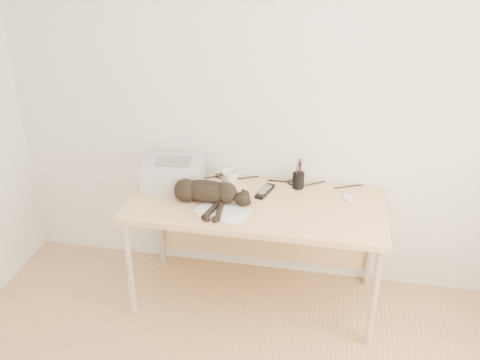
% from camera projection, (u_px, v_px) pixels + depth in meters
% --- Properties ---
extents(wall_back, '(3.50, 0.00, 3.50)m').
position_uv_depth(wall_back, '(267.00, 98.00, 3.38)').
color(wall_back, white).
rests_on(wall_back, floor).
extents(desk, '(1.60, 0.70, 0.74)m').
position_uv_depth(desk, '(258.00, 214.00, 3.45)').
color(desk, '#DFB982').
rests_on(desk, floor).
extents(printer, '(0.41, 0.36, 0.18)m').
position_uv_depth(printer, '(174.00, 173.00, 3.49)').
color(printer, '#B9B9BE').
rests_on(printer, desk).
extents(papers, '(0.35, 0.28, 0.01)m').
position_uv_depth(papers, '(223.00, 212.00, 3.21)').
color(papers, white).
rests_on(papers, desk).
extents(cat, '(0.66, 0.31, 0.15)m').
position_uv_depth(cat, '(204.00, 192.00, 3.30)').
color(cat, black).
rests_on(cat, desk).
extents(mug, '(0.16, 0.16, 0.10)m').
position_uv_depth(mug, '(230.00, 178.00, 3.50)').
color(mug, white).
rests_on(mug, desk).
extents(pen_cup, '(0.08, 0.08, 0.19)m').
position_uv_depth(pen_cup, '(298.00, 180.00, 3.47)').
color(pen_cup, black).
rests_on(pen_cup, desk).
extents(remote_grey, '(0.11, 0.20, 0.02)m').
position_uv_depth(remote_grey, '(226.00, 184.00, 3.51)').
color(remote_grey, slate).
rests_on(remote_grey, desk).
extents(remote_black, '(0.11, 0.21, 0.02)m').
position_uv_depth(remote_black, '(265.00, 191.00, 3.43)').
color(remote_black, black).
rests_on(remote_black, desk).
extents(mouse, '(0.11, 0.14, 0.04)m').
position_uv_depth(mouse, '(348.00, 196.00, 3.36)').
color(mouse, white).
rests_on(mouse, desk).
extents(cable_tangle, '(1.36, 0.09, 0.01)m').
position_uv_depth(cable_tangle, '(264.00, 180.00, 3.58)').
color(cable_tangle, black).
rests_on(cable_tangle, desk).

